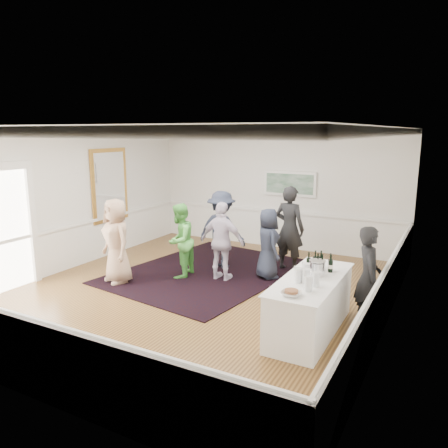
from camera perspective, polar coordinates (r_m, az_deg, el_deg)
The scene contains 22 objects.
floor at distance 8.83m, azimuth -3.11°, elevation -8.81°, with size 8.00×8.00×0.00m, color brown.
ceiling at distance 8.26m, azimuth -3.36°, elevation 12.43°, with size 7.00×8.00×0.02m, color white.
wall_left at distance 10.63m, azimuth -19.58°, elevation 3.00°, with size 0.02×8.00×3.20m, color white.
wall_right at distance 7.25m, azimuth 21.10°, elevation -1.04°, with size 0.02×8.00×3.20m, color white.
wall_back at distance 11.95m, azimuth 6.83°, elevation 4.53°, with size 7.00×0.02×3.20m, color white.
wall_front at distance 5.50m, azimuth -25.58°, elevation -5.43°, with size 7.00×0.02×3.20m, color white.
wainscoting at distance 8.67m, azimuth -3.14°, elevation -5.72°, with size 7.00×8.00×1.00m, color white, non-canonical shape.
mirror at distance 11.48m, azimuth -14.70°, elevation 4.92°, with size 0.05×1.25×1.85m.
landscape_painting at distance 11.74m, azimuth 8.58°, elevation 5.23°, with size 1.44×0.06×0.66m.
area_rug at distance 9.99m, azimuth -2.17°, elevation -6.23°, with size 3.30×4.33×0.02m, color black.
serving_table at distance 7.14m, azimuth 11.22°, elevation -10.31°, with size 0.84×2.22×0.90m.
bartender at distance 7.45m, azimuth 18.32°, elevation -6.60°, with size 0.61×0.40×1.67m, color black.
guest_tan at distance 9.37m, azimuth -13.86°, elevation -2.19°, with size 0.87×0.57×1.79m, color tan.
guest_green at distance 9.52m, azimuth -5.80°, elevation -2.19°, with size 0.79×0.62×1.63m, color #55BB4B.
guest_lilac at distance 9.26m, azimuth -0.23°, elevation -2.31°, with size 0.99×0.41×1.70m, color silver.
guest_dark_a at distance 10.11m, azimuth -0.33°, elevation -0.75°, with size 1.17×0.67×1.81m, color #202536.
guest_dark_b at distance 10.01m, azimuth 8.54°, elevation -0.60°, with size 0.71×0.47×1.95m, color black.
guest_navy at distance 9.45m, azimuth 5.75°, elevation -2.58°, with size 0.75×0.49×1.53m, color #202536.
wine_bottles at distance 7.37m, azimuth 12.53°, elevation -4.72°, with size 0.43×0.27×0.31m.
juice_pitchers at distance 6.67m, azimuth 10.76°, elevation -6.73°, with size 0.40×0.68×0.24m.
ice_bucket at distance 7.10m, azimuth 12.07°, elevation -5.68°, with size 0.26×0.26×0.24m, color silver.
nut_bowl at distance 6.22m, azimuth 8.79°, elevation -8.85°, with size 0.29×0.29×0.08m.
Camera 1 is at (4.31, -7.04, 3.13)m, focal length 35.00 mm.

